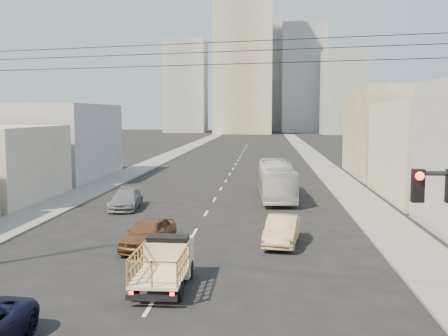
# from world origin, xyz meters

# --- Properties ---
(ground) EXTENTS (420.00, 420.00, 0.00)m
(ground) POSITION_xyz_m (0.00, 0.00, 0.00)
(ground) COLOR black
(ground) RESTS_ON ground
(sidewalk_left) EXTENTS (3.50, 180.00, 0.12)m
(sidewalk_left) POSITION_xyz_m (-11.75, 70.00, 0.06)
(sidewalk_left) COLOR slate
(sidewalk_left) RESTS_ON ground
(sidewalk_right) EXTENTS (3.50, 180.00, 0.12)m
(sidewalk_right) POSITION_xyz_m (11.75, 70.00, 0.06)
(sidewalk_right) COLOR slate
(sidewalk_right) RESTS_ON ground
(lane_dashes) EXTENTS (0.15, 104.00, 0.01)m
(lane_dashes) POSITION_xyz_m (0.00, 53.00, 0.01)
(lane_dashes) COLOR silver
(lane_dashes) RESTS_ON ground
(flatbed_pickup) EXTENTS (1.95, 4.41, 1.90)m
(flatbed_pickup) POSITION_xyz_m (0.11, 4.24, 1.09)
(flatbed_pickup) COLOR beige
(flatbed_pickup) RESTS_ON ground
(city_bus) EXTENTS (3.07, 11.07, 3.05)m
(city_bus) POSITION_xyz_m (5.05, 27.02, 1.53)
(city_bus) COLOR beige
(city_bus) RESTS_ON ground
(sedan_brown) EXTENTS (2.51, 4.90, 1.60)m
(sedan_brown) POSITION_xyz_m (-1.88, 10.16, 0.80)
(sedan_brown) COLOR #57331E
(sedan_brown) RESTS_ON ground
(sedan_tan) EXTENTS (2.19, 4.76, 1.51)m
(sedan_tan) POSITION_xyz_m (5.07, 11.64, 0.76)
(sedan_tan) COLOR tan
(sedan_tan) RESTS_ON ground
(sedan_grey) EXTENTS (2.32, 4.97, 1.40)m
(sedan_grey) POSITION_xyz_m (-6.11, 21.27, 0.70)
(sedan_grey) COLOR slate
(sedan_grey) RESTS_ON ground
(overhead_wires) EXTENTS (23.01, 5.02, 0.72)m
(overhead_wires) POSITION_xyz_m (0.00, 1.50, 8.97)
(overhead_wires) COLOR black
(overhead_wires) RESTS_ON ground
(bldg_right_far) EXTENTS (12.00, 16.00, 10.00)m
(bldg_right_far) POSITION_xyz_m (20.00, 44.00, 5.00)
(bldg_right_far) COLOR gray
(bldg_right_far) RESTS_ON ground
(bldg_left_far) EXTENTS (12.00, 16.00, 8.00)m
(bldg_left_far) POSITION_xyz_m (-19.50, 39.00, 4.00)
(bldg_left_far) COLOR #959597
(bldg_left_far) RESTS_ON ground
(high_rise_tower) EXTENTS (20.00, 20.00, 60.00)m
(high_rise_tower) POSITION_xyz_m (-4.00, 170.00, 30.00)
(high_rise_tower) COLOR tan
(high_rise_tower) RESTS_ON ground
(midrise_ne) EXTENTS (16.00, 16.00, 40.00)m
(midrise_ne) POSITION_xyz_m (18.00, 185.00, 20.00)
(midrise_ne) COLOR #95989D
(midrise_ne) RESTS_ON ground
(midrise_nw) EXTENTS (15.00, 15.00, 34.00)m
(midrise_nw) POSITION_xyz_m (-26.00, 180.00, 17.00)
(midrise_nw) COLOR #95989D
(midrise_nw) RESTS_ON ground
(midrise_back) EXTENTS (18.00, 18.00, 44.00)m
(midrise_back) POSITION_xyz_m (6.00, 200.00, 22.00)
(midrise_back) COLOR #959597
(midrise_back) RESTS_ON ground
(midrise_east) EXTENTS (14.00, 14.00, 28.00)m
(midrise_east) POSITION_xyz_m (30.00, 165.00, 14.00)
(midrise_east) COLOR #95989D
(midrise_east) RESTS_ON ground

